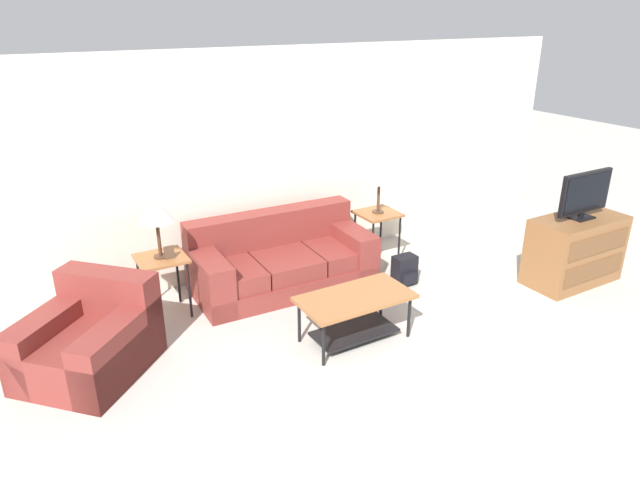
% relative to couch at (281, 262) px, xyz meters
% --- Properties ---
extents(ground_plane, '(24.00, 24.00, 0.00)m').
position_rel_couch_xyz_m(ground_plane, '(0.29, -3.53, -0.29)').
color(ground_plane, '#B2ADA3').
extents(wall_back, '(8.56, 0.06, 2.60)m').
position_rel_couch_xyz_m(wall_back, '(0.29, 0.60, 1.01)').
color(wall_back, silver).
rests_on(wall_back, ground_plane).
extents(couch, '(2.05, 1.01, 0.82)m').
position_rel_couch_xyz_m(couch, '(0.00, 0.00, 0.00)').
color(couch, maroon).
rests_on(couch, ground_plane).
extents(armchair, '(1.38, 1.38, 0.80)m').
position_rel_couch_xyz_m(armchair, '(-2.19, -0.63, -0.01)').
color(armchair, maroon).
rests_on(armchair, ground_plane).
extents(coffee_table, '(1.08, 0.58, 0.47)m').
position_rel_couch_xyz_m(coffee_table, '(0.08, -1.39, 0.05)').
color(coffee_table, '#935B33').
rests_on(coffee_table, ground_plane).
extents(side_table_left, '(0.48, 0.47, 0.65)m').
position_rel_couch_xyz_m(side_table_left, '(-1.34, 0.01, 0.28)').
color(side_table_left, '#935B33').
rests_on(side_table_left, ground_plane).
extents(side_table_right, '(0.48, 0.47, 0.65)m').
position_rel_couch_xyz_m(side_table_right, '(1.34, 0.01, 0.28)').
color(side_table_right, '#935B33').
rests_on(side_table_right, ground_plane).
extents(table_lamp_left, '(0.34, 0.34, 0.61)m').
position_rel_couch_xyz_m(table_lamp_left, '(-1.34, 0.01, 0.84)').
color(table_lamp_left, '#472D1E').
rests_on(table_lamp_left, side_table_left).
extents(table_lamp_right, '(0.34, 0.34, 0.61)m').
position_rel_couch_xyz_m(table_lamp_right, '(1.34, 0.01, 0.84)').
color(table_lamp_right, '#472D1E').
rests_on(table_lamp_right, side_table_right).
extents(tv_console, '(1.12, 0.56, 0.79)m').
position_rel_couch_xyz_m(tv_console, '(2.98, -1.61, 0.10)').
color(tv_console, brown).
rests_on(tv_console, ground_plane).
extents(television, '(0.77, 0.20, 0.54)m').
position_rel_couch_xyz_m(television, '(2.98, -1.61, 0.78)').
color(television, black).
rests_on(television, tv_console).
extents(backpack, '(0.27, 0.25, 0.34)m').
position_rel_couch_xyz_m(backpack, '(1.25, -0.68, -0.13)').
color(backpack, black).
rests_on(backpack, ground_plane).
extents(picture_frame, '(0.10, 0.04, 0.13)m').
position_rel_couch_xyz_m(picture_frame, '(-1.27, -0.06, 0.42)').
color(picture_frame, '#4C3828').
rests_on(picture_frame, side_table_left).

